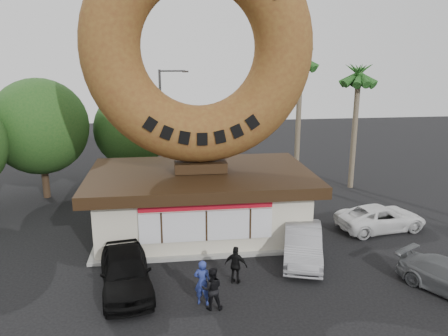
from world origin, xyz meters
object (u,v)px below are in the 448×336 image
Objects in this scene: person_center at (212,289)px; car_silver at (303,243)px; giant_donut at (199,48)px; car_black at (126,271)px; person_right at (236,265)px; car_white at (381,218)px; donut_shop at (201,200)px; street_lamp at (163,120)px; person_left at (203,283)px.

car_silver is at bearing -137.93° from person_center.
giant_donut is 11.16m from person_center.
car_black is (-3.41, -5.44, -8.52)m from giant_donut.
person_right is 0.34× the size of car_black.
car_white is (9.45, -0.97, -8.66)m from giant_donut.
donut_shop reaches higher than car_white.
giant_donut reaches higher than car_silver.
giant_donut reaches higher than person_right.
giant_donut is 6.85× the size of person_center.
giant_donut reaches higher than donut_shop.
donut_shop is 7.05× the size of person_right.
person_center is 1.01× the size of person_right.
person_right is at bearing -119.47° from person_center.
car_white is (9.45, -0.95, -1.11)m from donut_shop.
street_lamp reaches higher than car_white.
person_left is 0.47m from person_center.
donut_shop reaches higher than person_left.
donut_shop is at bearing -55.24° from person_right.
person_center is at bearing 149.70° from person_left.
giant_donut reaches higher than car_white.
giant_donut is 6.95× the size of person_right.
street_lamp is 15.95m from car_black.
person_left is 0.38× the size of car_silver.
person_left is at bearing -34.62° from car_black.
street_lamp is at bearing -79.93° from person_center.
street_lamp is at bearing 37.45° from car_white.
car_silver reaches higher than car_white.
car_silver is 5.87m from car_white.
person_right is at bearing 109.72° from car_white.
car_black is at bearing -122.09° from giant_donut.
car_black reaches higher than person_right.
person_right is 4.37m from car_black.
street_lamp is at bearing 100.51° from giant_donut.
donut_shop is at bearing -86.97° from person_center.
car_black is at bearing -151.23° from car_silver.
car_silver is 0.98× the size of car_white.
person_right is (1.15, 1.70, -0.01)m from person_center.
street_lamp is at bearing -68.11° from person_left.
giant_donut is at bearing -76.90° from person_left.
person_right reaches higher than car_silver.
giant_donut is 6.26× the size of person_left.
car_white is at bearing 45.03° from car_silver.
giant_donut reaches higher than car_black.
donut_shop is 6.95× the size of person_center.
donut_shop is at bearing 75.82° from car_white.
donut_shop reaches higher than car_silver.
street_lamp is (-1.86, 10.00, -4.84)m from giant_donut.
giant_donut is 1.38× the size of street_lamp.
person_right is 3.76m from car_silver.
person_left is (-0.51, -6.87, -8.44)m from giant_donut.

